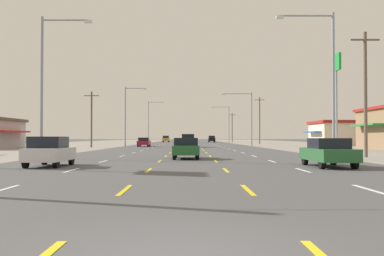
{
  "coord_description": "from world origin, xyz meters",
  "views": [
    {
      "loc": [
        0.07,
        -5.62,
        1.5
      ],
      "look_at": [
        0.48,
        53.98,
        2.75
      ],
      "focal_mm": 41.5,
      "sensor_mm": 36.0,
      "label": 1
    }
  ],
  "objects_px": {
    "suv_center_turn_midfar": "(188,140)",
    "streetlight_left_row_2": "(150,119)",
    "sedan_far_right_nearest": "(328,152)",
    "sedan_far_left_far": "(144,142)",
    "streetlight_right_row_1": "(248,114)",
    "streetlight_left_row_0": "(46,77)",
    "streetlight_left_row_1": "(127,112)",
    "suv_far_left_farthest": "(166,139)",
    "sedan_center_turn_mid": "(186,148)",
    "streetlight_right_row_0": "(328,74)",
    "pole_sign_right_row_1": "(336,76)",
    "streetlight_right_row_2": "(227,121)",
    "hatchback_far_left_near": "(50,151)",
    "suv_far_right_farther": "(212,139)"
  },
  "relations": [
    {
      "from": "pole_sign_right_row_1",
      "to": "streetlight_left_row_2",
      "type": "xyz_separation_m",
      "value": [
        -26.27,
        62.17,
        -2.32
      ]
    },
    {
      "from": "sedan_center_turn_mid",
      "to": "streetlight_left_row_0",
      "type": "height_order",
      "value": "streetlight_left_row_0"
    },
    {
      "from": "suv_center_turn_midfar",
      "to": "suv_far_left_farthest",
      "type": "height_order",
      "value": "same"
    },
    {
      "from": "sedan_far_left_far",
      "to": "suv_far_left_farthest",
      "type": "bearing_deg",
      "value": 89.91
    },
    {
      "from": "streetlight_right_row_1",
      "to": "suv_center_turn_midfar",
      "type": "bearing_deg",
      "value": -154.74
    },
    {
      "from": "suv_far_right_farther",
      "to": "sedan_center_turn_mid",
      "type": "bearing_deg",
      "value": -93.95
    },
    {
      "from": "suv_far_left_farthest",
      "to": "streetlight_left_row_0",
      "type": "xyz_separation_m",
      "value": [
        -2.86,
        -104.88,
        4.63
      ]
    },
    {
      "from": "sedan_far_right_nearest",
      "to": "suv_far_left_farthest",
      "type": "bearing_deg",
      "value": 97.1
    },
    {
      "from": "sedan_far_right_nearest",
      "to": "sedan_far_left_far",
      "type": "relative_size",
      "value": 1.0
    },
    {
      "from": "suv_far_left_farthest",
      "to": "streetlight_left_row_2",
      "type": "distance_m",
      "value": 25.0
    },
    {
      "from": "sedan_far_left_far",
      "to": "streetlight_right_row_2",
      "type": "height_order",
      "value": "streetlight_right_row_2"
    },
    {
      "from": "pole_sign_right_row_1",
      "to": "streetlight_right_row_2",
      "type": "xyz_separation_m",
      "value": [
        -6.85,
        62.17,
        -2.86
      ]
    },
    {
      "from": "sedan_center_turn_mid",
      "to": "sedan_far_left_far",
      "type": "height_order",
      "value": "same"
    },
    {
      "from": "suv_far_left_farthest",
      "to": "streetlight_right_row_1",
      "type": "relative_size",
      "value": 0.56
    },
    {
      "from": "suv_far_left_farthest",
      "to": "streetlight_right_row_0",
      "type": "relative_size",
      "value": 0.48
    },
    {
      "from": "streetlight_left_row_2",
      "to": "suv_far_right_farther",
      "type": "bearing_deg",
      "value": 51.81
    },
    {
      "from": "streetlight_right_row_0",
      "to": "streetlight_left_row_0",
      "type": "bearing_deg",
      "value": 180.0
    },
    {
      "from": "sedan_far_right_nearest",
      "to": "streetlight_right_row_0",
      "type": "bearing_deg",
      "value": 72.44
    },
    {
      "from": "sedan_far_left_far",
      "to": "suv_far_right_farther",
      "type": "distance_m",
      "value": 63.62
    },
    {
      "from": "pole_sign_right_row_1",
      "to": "streetlight_left_row_2",
      "type": "relative_size",
      "value": 1.02
    },
    {
      "from": "streetlight_left_row_1",
      "to": "streetlight_right_row_1",
      "type": "bearing_deg",
      "value": 0.0
    },
    {
      "from": "streetlight_right_row_0",
      "to": "streetlight_left_row_1",
      "type": "distance_m",
      "value": 44.78
    },
    {
      "from": "suv_center_turn_midfar",
      "to": "streetlight_right_row_1",
      "type": "xyz_separation_m",
      "value": [
        9.63,
        4.54,
        4.18
      ]
    },
    {
      "from": "hatchback_far_left_near",
      "to": "streetlight_left_row_2",
      "type": "xyz_separation_m",
      "value": [
        -2.66,
        88.38,
        5.27
      ]
    },
    {
      "from": "streetlight_left_row_1",
      "to": "streetlight_right_row_2",
      "type": "height_order",
      "value": "streetlight_left_row_1"
    },
    {
      "from": "sedan_center_turn_mid",
      "to": "streetlight_right_row_2",
      "type": "bearing_deg",
      "value": 83.05
    },
    {
      "from": "hatchback_far_left_near",
      "to": "streetlight_right_row_1",
      "type": "distance_m",
      "value": 51.1
    },
    {
      "from": "streetlight_left_row_1",
      "to": "streetlight_right_row_1",
      "type": "distance_m",
      "value": 19.38
    },
    {
      "from": "hatchback_far_left_near",
      "to": "streetlight_right_row_2",
      "type": "height_order",
      "value": "streetlight_right_row_2"
    },
    {
      "from": "sedan_far_left_far",
      "to": "streetlight_left_row_0",
      "type": "relative_size",
      "value": 0.45
    },
    {
      "from": "streetlight_left_row_1",
      "to": "streetlight_right_row_1",
      "type": "relative_size",
      "value": 1.1
    },
    {
      "from": "sedan_center_turn_mid",
      "to": "suv_far_left_farthest",
      "type": "distance_m",
      "value": 104.79
    },
    {
      "from": "suv_center_turn_midfar",
      "to": "streetlight_left_row_2",
      "type": "height_order",
      "value": "streetlight_left_row_2"
    },
    {
      "from": "suv_far_left_farthest",
      "to": "streetlight_left_row_1",
      "type": "xyz_separation_m",
      "value": [
        -2.86,
        -64.61,
        4.47
      ]
    },
    {
      "from": "streetlight_right_row_1",
      "to": "streetlight_left_row_2",
      "type": "height_order",
      "value": "streetlight_left_row_2"
    },
    {
      "from": "streetlight_right_row_0",
      "to": "streetlight_right_row_2",
      "type": "height_order",
      "value": "streetlight_right_row_0"
    },
    {
      "from": "hatchback_far_left_near",
      "to": "streetlight_right_row_1",
      "type": "bearing_deg",
      "value": 70.88
    },
    {
      "from": "sedan_center_turn_mid",
      "to": "streetlight_right_row_1",
      "type": "height_order",
      "value": "streetlight_right_row_1"
    },
    {
      "from": "pole_sign_right_row_1",
      "to": "suv_far_right_farther",
      "type": "bearing_deg",
      "value": 96.59
    },
    {
      "from": "streetlight_left_row_2",
      "to": "streetlight_left_row_0",
      "type": "bearing_deg",
      "value": -90.03
    },
    {
      "from": "pole_sign_right_row_1",
      "to": "streetlight_right_row_0",
      "type": "distance_m",
      "value": 19.73
    },
    {
      "from": "sedan_center_turn_mid",
      "to": "suv_center_turn_midfar",
      "type": "xyz_separation_m",
      "value": [
        0.06,
        35.41,
        0.27
      ]
    },
    {
      "from": "pole_sign_right_row_1",
      "to": "streetlight_left_row_0",
      "type": "height_order",
      "value": "pole_sign_right_row_1"
    },
    {
      "from": "suv_far_left_farthest",
      "to": "streetlight_left_row_0",
      "type": "relative_size",
      "value": 0.49
    },
    {
      "from": "streetlight_right_row_0",
      "to": "streetlight_right_row_1",
      "type": "distance_m",
      "value": 40.28
    },
    {
      "from": "suv_far_left_farthest",
      "to": "streetlight_right_row_2",
      "type": "xyz_separation_m",
      "value": [
        16.6,
        -24.33,
        4.48
      ]
    },
    {
      "from": "streetlight_left_row_0",
      "to": "streetlight_left_row_2",
      "type": "bearing_deg",
      "value": 89.97
    },
    {
      "from": "suv_far_left_farthest",
      "to": "streetlight_right_row_0",
      "type": "distance_m",
      "value": 106.32
    },
    {
      "from": "hatchback_far_left_near",
      "to": "sedan_far_left_far",
      "type": "distance_m",
      "value": 47.46
    },
    {
      "from": "sedan_center_turn_mid",
      "to": "pole_sign_right_row_1",
      "type": "distance_m",
      "value": 25.7
    }
  ]
}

